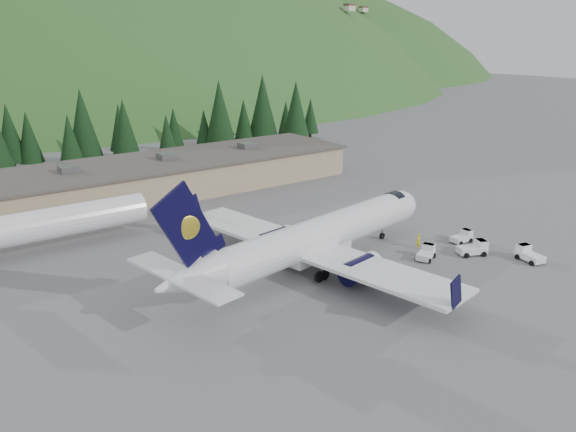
# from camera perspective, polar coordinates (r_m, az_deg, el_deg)

# --- Properties ---
(ground) EXTENTS (600.00, 600.00, 0.00)m
(ground) POSITION_cam_1_polar(r_m,az_deg,el_deg) (60.97, 3.38, -4.97)
(ground) COLOR slate
(airliner) EXTENTS (37.63, 35.48, 12.50)m
(airliner) POSITION_cam_1_polar(r_m,az_deg,el_deg) (58.98, 2.74, -2.29)
(airliner) COLOR white
(airliner) RESTS_ON ground
(second_airliner) EXTENTS (27.50, 11.00, 10.05)m
(second_airliner) POSITION_cam_1_polar(r_m,az_deg,el_deg) (68.93, -25.39, -1.05)
(second_airliner) COLOR white
(second_airliner) RESTS_ON ground
(baggage_tug_a) EXTENTS (3.14, 2.52, 1.50)m
(baggage_tug_a) POSITION_cam_1_polar(r_m,az_deg,el_deg) (64.21, 13.87, -3.64)
(baggage_tug_a) COLOR white
(baggage_tug_a) RESTS_ON ground
(baggage_tug_b) EXTENTS (3.55, 2.90, 1.69)m
(baggage_tug_b) POSITION_cam_1_polar(r_m,az_deg,el_deg) (66.82, 18.41, -3.11)
(baggage_tug_b) COLOR white
(baggage_tug_b) RESTS_ON ground
(baggage_tug_c) EXTENTS (2.36, 3.30, 1.62)m
(baggage_tug_c) POSITION_cam_1_polar(r_m,az_deg,el_deg) (67.23, 23.22, -3.57)
(baggage_tug_c) COLOR white
(baggage_tug_c) RESTS_ON ground
(terminal_building) EXTENTS (71.00, 17.00, 6.10)m
(terminal_building) POSITION_cam_1_polar(r_m,az_deg,el_deg) (89.25, -15.04, 3.62)
(terminal_building) COLOR tan
(terminal_building) RESTS_ON ground
(baggage_tug_d) EXTENTS (2.75, 1.72, 1.44)m
(baggage_tug_d) POSITION_cam_1_polar(r_m,az_deg,el_deg) (70.48, 17.33, -2.02)
(baggage_tug_d) COLOR white
(baggage_tug_d) RESTS_ON ground
(ramp_worker) EXTENTS (0.72, 0.60, 1.69)m
(ramp_worker) POSITION_cam_1_polar(r_m,az_deg,el_deg) (67.08, 13.10, -2.48)
(ramp_worker) COLOR #F8E400
(ramp_worker) RESTS_ON ground
(tree_line) EXTENTS (112.84, 18.38, 14.47)m
(tree_line) POSITION_cam_1_polar(r_m,az_deg,el_deg) (109.63, -20.66, 8.17)
(tree_line) COLOR black
(tree_line) RESTS_ON ground
(hills) EXTENTS (614.00, 330.00, 300.00)m
(hills) POSITION_cam_1_polar(r_m,az_deg,el_deg) (286.35, -15.73, -4.69)
(hills) COLOR #2A4F1C
(hills) RESTS_ON ground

